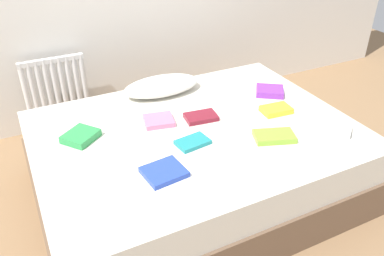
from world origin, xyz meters
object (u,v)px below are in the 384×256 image
(bed, at_px, (195,162))
(textbook_white, at_px, (332,128))
(textbook_yellow, at_px, (276,110))
(textbook_blue, at_px, (164,172))
(textbook_maroon, at_px, (201,117))
(radiator, at_px, (57,91))
(textbook_green, at_px, (81,136))
(textbook_pink, at_px, (159,121))
(textbook_teal, at_px, (193,142))
(textbook_purple, at_px, (270,91))
(pillow, at_px, (162,86))
(textbook_lime, at_px, (274,136))

(bed, bearing_deg, textbook_white, -28.08)
(textbook_yellow, bearing_deg, textbook_blue, -158.02)
(textbook_maroon, bearing_deg, radiator, 130.73)
(textbook_blue, bearing_deg, textbook_green, 114.27)
(textbook_pink, bearing_deg, textbook_white, -20.48)
(textbook_teal, relative_size, textbook_blue, 0.91)
(textbook_teal, height_order, textbook_purple, textbook_purple)
(radiator, distance_m, textbook_teal, 1.46)
(pillow, height_order, textbook_maroon, pillow)
(textbook_lime, bearing_deg, textbook_purple, 76.30)
(textbook_white, xyz_separation_m, textbook_yellow, (-0.16, 0.35, -0.01))
(radiator, bearing_deg, bed, -61.25)
(textbook_green, height_order, textbook_purple, textbook_green)
(bed, bearing_deg, textbook_yellow, -4.59)
(textbook_teal, distance_m, textbook_yellow, 0.68)
(textbook_yellow, bearing_deg, pillow, 138.54)
(bed, height_order, textbook_yellow, textbook_yellow)
(radiator, bearing_deg, textbook_blue, -78.75)
(textbook_teal, bearing_deg, textbook_lime, -27.36)
(textbook_green, bearing_deg, bed, -54.28)
(textbook_blue, xyz_separation_m, textbook_purple, (1.06, 0.53, 0.01))
(textbook_lime, bearing_deg, textbook_yellow, 71.13)
(textbook_lime, distance_m, textbook_white, 0.38)
(textbook_green, height_order, textbook_blue, textbook_green)
(bed, xyz_separation_m, textbook_teal, (-0.09, -0.14, 0.27))
(textbook_green, relative_size, textbook_white, 0.84)
(bed, bearing_deg, textbook_lime, -39.60)
(textbook_yellow, bearing_deg, textbook_white, -60.24)
(textbook_maroon, xyz_separation_m, textbook_pink, (-0.26, 0.08, 0.00))
(pillow, distance_m, textbook_white, 1.21)
(pillow, bearing_deg, textbook_lime, -67.05)
(radiator, height_order, textbook_teal, radiator)
(textbook_lime, bearing_deg, bed, 159.95)
(textbook_yellow, bearing_deg, radiator, 139.88)
(radiator, bearing_deg, textbook_maroon, -55.93)
(pillow, distance_m, textbook_blue, 0.96)
(pillow, relative_size, textbook_lime, 2.37)
(textbook_green, bearing_deg, radiator, 51.72)
(bed, relative_size, radiator, 3.57)
(textbook_maroon, relative_size, textbook_purple, 1.06)
(textbook_teal, bearing_deg, bed, 49.83)
(textbook_teal, xyz_separation_m, textbook_yellow, (0.67, 0.10, 0.01))
(textbook_yellow, bearing_deg, textbook_teal, -166.83)
(radiator, height_order, pillow, radiator)
(bed, bearing_deg, textbook_blue, -136.79)
(textbook_lime, relative_size, textbook_blue, 1.14)
(textbook_yellow, relative_size, textbook_purple, 1.01)
(bed, bearing_deg, textbook_maroon, 47.65)
(textbook_green, relative_size, textbook_blue, 0.90)
(textbook_lime, distance_m, textbook_purple, 0.61)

